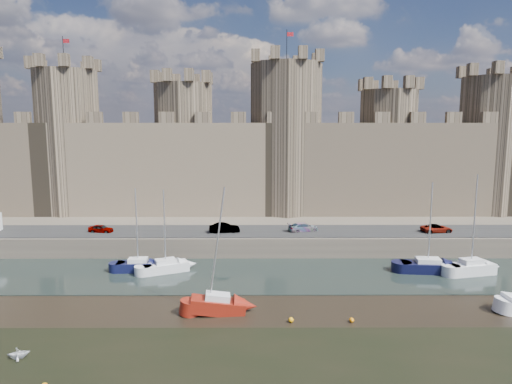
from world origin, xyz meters
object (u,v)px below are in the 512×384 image
Objects in this scene: car_2 at (303,227)px; sailboat_2 at (471,267)px; car_0 at (101,229)px; car_3 at (437,229)px; sailboat_1 at (138,265)px; sailboat_3 at (428,266)px; sailboat_0 at (166,266)px; sailboat_4 at (218,304)px; car_1 at (224,228)px.

sailboat_2 reaches higher than car_2.
car_0 is 43.10m from car_3.
sailboat_1 is 0.93× the size of sailboat_3.
car_3 is 9.47m from sailboat_2.
sailboat_2 is at bearing -92.89° from car_0.
car_0 is at bearing 114.53° from sailboat_0.
sailboat_4 is (-26.80, -10.13, -0.06)m from sailboat_2.
car_1 is 10.51m from sailboat_0.
car_3 reaches higher than car_0.
sailboat_3 reaches higher than sailboat_0.
sailboat_4 reaches higher than car_2.
car_1 is 0.42× the size of sailboat_0.
car_3 is 0.36× the size of sailboat_2.
sailboat_0 reaches higher than car_3.
sailboat_1 reaches higher than sailboat_0.
sailboat_0 is (-16.17, -9.00, -2.34)m from car_2.
car_2 is 20.03m from sailboat_2.
car_1 is at bearing 29.20° from sailboat_0.
sailboat_2 reaches higher than sailboat_1.
sailboat_0 is at bearing 136.59° from car_1.
car_0 is at bearing 125.99° from sailboat_1.
sailboat_2 reaches higher than car_1.
sailboat_1 reaches higher than car_0.
sailboat_0 is 0.99× the size of sailboat_1.
sailboat_1 reaches higher than car_1.
sailboat_3 is (12.84, -9.17, -2.30)m from car_2.
sailboat_3 reaches higher than car_2.
sailboat_4 is (-26.57, -19.35, -2.25)m from car_3.
car_0 is 25.64m from sailboat_4.
sailboat_4 reaches higher than sailboat_2.
sailboat_2 is at bearing -116.05° from car_1.
car_3 is at bearing -110.03° from car_2.
sailboat_1 is at bearing 165.08° from sailboat_2.
sailboat_1 is at bearing -131.00° from car_0.
car_2 is 17.07m from car_3.
sailboat_3 is at bearing -143.29° from car_2.
car_0 is at bearing 73.48° from car_2.
sailboat_2 is 4.50m from sailboat_3.
sailboat_4 reaches higher than car_0.
car_1 is at bearing 76.24° from car_2.
car_0 is at bearing 154.82° from sailboat_2.
sailboat_1 is at bearing 149.21° from sailboat_0.
car_1 is at bearing 83.53° from car_3.
car_1 is at bearing 165.30° from sailboat_3.
car_3 is (43.10, -0.12, 0.01)m from car_0.
car_1 reaches higher than car_3.
sailboat_0 is (-33.23, -8.32, -2.31)m from car_3.
car_0 is 10.81m from sailboat_1.
car_0 is at bearing 81.90° from car_1.
sailboat_0 is 12.88m from sailboat_4.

